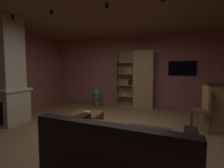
% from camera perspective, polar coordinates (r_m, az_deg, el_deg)
% --- Properties ---
extents(floor, '(6.51, 6.05, 0.02)m').
position_cam_1_polar(floor, '(3.67, -1.95, -17.21)').
color(floor, olive).
rests_on(floor, ground).
extents(wall_back, '(6.63, 0.06, 2.70)m').
position_cam_1_polar(wall_back, '(6.38, 7.16, 4.39)').
color(wall_back, '#9E5B56').
rests_on(wall_back, ground).
extents(ceiling, '(6.51, 6.05, 0.02)m').
position_cam_1_polar(ceiling, '(3.68, -2.07, 26.16)').
color(ceiling, brown).
extents(window_pane_back, '(0.73, 0.01, 0.93)m').
position_cam_1_polar(window_pane_back, '(6.39, 5.02, 2.20)').
color(window_pane_back, white).
extents(stone_fireplace, '(0.95, 0.80, 2.70)m').
position_cam_1_polar(stone_fireplace, '(4.95, -33.50, 2.22)').
color(stone_fireplace, '#BCAD8E').
rests_on(stone_fireplace, ground).
extents(bookshelf_cabinet, '(1.36, 0.41, 2.10)m').
position_cam_1_polar(bookshelf_cabinet, '(6.06, 10.22, 1.45)').
color(bookshelf_cabinet, '#A87F51').
rests_on(bookshelf_cabinet, ground).
extents(leather_couch, '(1.75, 1.09, 0.84)m').
position_cam_1_polar(leather_couch, '(2.09, 2.57, -25.36)').
color(leather_couch, black).
rests_on(leather_couch, ground).
extents(coffee_table, '(0.58, 0.61, 0.47)m').
position_cam_1_polar(coffee_table, '(3.53, -8.97, -11.55)').
color(coffee_table, brown).
rests_on(coffee_table, ground).
extents(table_book_0, '(0.14, 0.11, 0.02)m').
position_cam_1_polar(table_book_0, '(3.53, -8.61, -9.79)').
color(table_book_0, beige).
rests_on(table_book_0, coffee_table).
extents(dining_chair, '(0.51, 0.51, 0.92)m').
position_cam_1_polar(dining_chair, '(4.19, 29.96, -7.37)').
color(dining_chair, brown).
rests_on(dining_chair, ground).
extents(potted_floor_plant, '(0.34, 0.33, 0.68)m').
position_cam_1_polar(potted_floor_plant, '(6.36, -5.33, -4.47)').
color(potted_floor_plant, '#4C4C51').
rests_on(potted_floor_plant, ground).
extents(wall_mounted_tv, '(0.92, 0.06, 0.52)m').
position_cam_1_polar(wall_mounted_tv, '(6.25, 23.46, 5.10)').
color(wall_mounted_tv, black).
extents(track_light_spot_0, '(0.07, 0.07, 0.09)m').
position_cam_1_polar(track_light_spot_0, '(4.74, -31.59, 19.45)').
color(track_light_spot_0, black).
extents(track_light_spot_1, '(0.07, 0.07, 0.09)m').
position_cam_1_polar(track_light_spot_1, '(4.06, -20.58, 22.55)').
color(track_light_spot_1, black).
extents(track_light_spot_2, '(0.07, 0.07, 0.09)m').
position_cam_1_polar(track_light_spot_2, '(3.52, -1.85, 25.80)').
color(track_light_spot_2, black).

